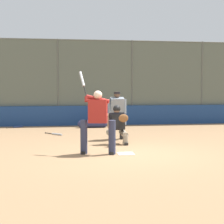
% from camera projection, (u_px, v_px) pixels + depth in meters
% --- Properties ---
extents(ground_plane, '(160.00, 160.00, 0.00)m').
position_uv_depth(ground_plane, '(126.00, 154.00, 9.94)').
color(ground_plane, '#93704C').
extents(home_plate_marker, '(0.43, 0.43, 0.01)m').
position_uv_depth(home_plate_marker, '(126.00, 154.00, 9.94)').
color(home_plate_marker, white).
rests_on(home_plate_marker, ground_plane).
extents(backstop_fence, '(17.32, 0.08, 3.95)m').
position_uv_depth(backstop_fence, '(96.00, 81.00, 17.32)').
color(backstop_fence, '#515651').
rests_on(backstop_fence, ground_plane).
extents(padding_wall, '(16.89, 0.18, 0.90)m').
position_uv_depth(padding_wall, '(96.00, 115.00, 17.33)').
color(padding_wall, navy).
rests_on(padding_wall, ground_plane).
extents(bleachers_beyond, '(12.07, 2.50, 1.48)m').
position_uv_depth(bleachers_beyond, '(81.00, 111.00, 19.81)').
color(bleachers_beyond, slate).
rests_on(bleachers_beyond, ground_plane).
extents(batter_at_plate, '(0.93, 0.79, 2.20)m').
position_uv_depth(batter_at_plate, '(98.00, 120.00, 9.86)').
color(batter_at_plate, '#2D334C').
rests_on(batter_at_plate, ground_plane).
extents(catcher_behind_plate, '(0.66, 0.77, 1.21)m').
position_uv_depth(catcher_behind_plate, '(117.00, 124.00, 11.52)').
color(catcher_behind_plate, gray).
rests_on(catcher_behind_plate, ground_plane).
extents(umpire_home, '(0.66, 0.40, 1.62)m').
position_uv_depth(umpire_home, '(117.00, 114.00, 12.64)').
color(umpire_home, '#333333').
rests_on(umpire_home, ground_plane).
extents(spare_bat_near_backstop, '(0.65, 0.70, 0.07)m').
position_uv_depth(spare_bat_near_backstop, '(56.00, 134.00, 13.84)').
color(spare_bat_near_backstop, black).
rests_on(spare_bat_near_backstop, ground_plane).
extents(spare_bat_by_padding, '(0.66, 0.58, 0.07)m').
position_uv_depth(spare_bat_by_padding, '(17.00, 127.00, 16.30)').
color(spare_bat_by_padding, black).
rests_on(spare_bat_by_padding, ground_plane).
extents(equipment_bag_dugout_side, '(1.31, 0.33, 0.33)m').
position_uv_depth(equipment_bag_dugout_side, '(93.00, 124.00, 16.30)').
color(equipment_bag_dugout_side, navy).
rests_on(equipment_bag_dugout_side, ground_plane).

